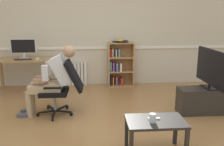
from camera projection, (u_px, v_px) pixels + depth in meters
The scene contains 15 objects.
ground_plane at pixel (107, 131), 3.64m from camera, with size 18.00×18.00×0.00m, color olive.
back_wall at pixel (100, 30), 5.89m from camera, with size 12.00×0.13×2.70m.
computer_desk at pixel (26, 63), 5.44m from camera, with size 1.38×0.63×0.76m.
imac_monitor at pixel (23, 47), 5.43m from camera, with size 0.56×0.14×0.44m.
keyboard at pixel (23, 59), 5.28m from camera, with size 0.37×0.12×0.02m, color black.
computer_mouse at pixel (37, 59), 5.32m from camera, with size 0.06×0.10×0.03m, color white.
bookshelf at pixel (119, 65), 5.92m from camera, with size 0.63×0.30×1.15m.
radiator at pixel (71, 74), 5.97m from camera, with size 0.79×0.08×0.58m.
office_chair at pixel (63, 86), 4.17m from camera, with size 0.82×0.61×0.96m.
person_seated at pixel (52, 79), 4.13m from camera, with size 1.01×0.40×1.21m.
tv_stand at pixel (208, 100), 4.31m from camera, with size 1.06×0.36×0.46m.
tv_screen at pixel (211, 68), 4.17m from camera, with size 0.20×1.03×0.68m.
coffee_table at pixel (155, 125), 2.99m from camera, with size 0.72×0.46×0.45m.
drinking_glass at pixel (153, 118), 2.90m from camera, with size 0.08×0.08×0.11m, color silver.
spare_remote at pixel (154, 118), 3.00m from camera, with size 0.04×0.15×0.02m, color white.
Camera 1 is at (-0.18, -3.33, 1.70)m, focal length 38.75 mm.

